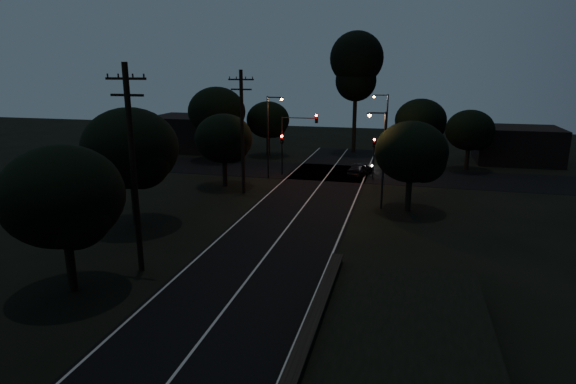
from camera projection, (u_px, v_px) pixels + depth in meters
The scene contains 21 objects.
road_surface at pixel (309, 200), 39.97m from camera, with size 60.00×70.00×0.03m.
utility_pole_mid at pixel (133, 167), 24.79m from camera, with size 2.20×0.30×11.00m.
utility_pole_far at pixel (242, 130), 40.80m from camera, with size 2.20×0.30×10.50m.
tree_left_b at pixel (65, 199), 22.54m from camera, with size 5.75×5.75×7.31m.
tree_left_c at pixel (132, 151), 32.35m from camera, with size 6.45×6.45×8.15m.
tree_left_d at pixel (225, 140), 43.42m from camera, with size 5.25×5.25×6.66m.
tree_far_nw at pixel (269, 121), 58.56m from camera, with size 5.24×5.24×6.63m.
tree_far_w at pixel (218, 113), 55.62m from camera, with size 6.66×6.66×8.49m.
tree_far_ne at pixel (422, 122), 54.24m from camera, with size 5.73×5.73×7.24m.
tree_far_e at pixel (472, 131), 50.42m from camera, with size 5.02×5.02×6.37m.
tree_right_a at pixel (414, 154), 35.77m from camera, with size 5.42×5.42×6.88m.
tall_pine at pixel (356, 66), 59.39m from camera, with size 6.59×6.59×14.98m.
building_left at pixel (193, 133), 63.68m from camera, with size 10.00×8.00×4.40m, color black.
building_right at pixel (517, 145), 55.32m from camera, with size 9.00×7.00×4.00m, color black.
signal_left at pixel (282, 147), 48.65m from camera, with size 0.28×0.35×4.10m.
signal_right at pixel (374, 151), 46.50m from camera, with size 0.28×0.35×4.10m.
signal_mast at pixel (298, 133), 47.87m from camera, with size 3.70×0.35×6.25m.
streetlight_a at pixel (270, 132), 46.49m from camera, with size 1.66×0.26×8.00m.
streetlight_b at pixel (385, 127), 49.64m from camera, with size 1.66×0.26×8.00m.
streetlight_c at pixel (382, 154), 36.45m from camera, with size 1.46×0.26×7.50m.
car at pixel (360, 169), 48.80m from camera, with size 1.59×3.94×1.34m, color black.
Camera 1 is at (7.63, -6.64, 10.83)m, focal length 30.00 mm.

